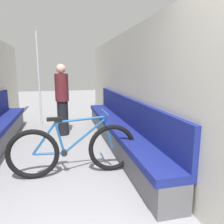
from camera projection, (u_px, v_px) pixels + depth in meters
wall_right at (134, 90)px, 4.09m from camera, size 0.10×8.72×2.24m
bench_seat_row_right at (119, 130)px, 4.34m from camera, size 0.45×4.57×0.96m
bicycle at (74, 150)px, 3.10m from camera, size 1.82×0.46×0.92m
grab_pole_near at (40, 90)px, 4.40m from camera, size 0.08×0.08×2.22m
passenger_standing at (62, 99)px, 4.95m from camera, size 0.30×0.30×1.62m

